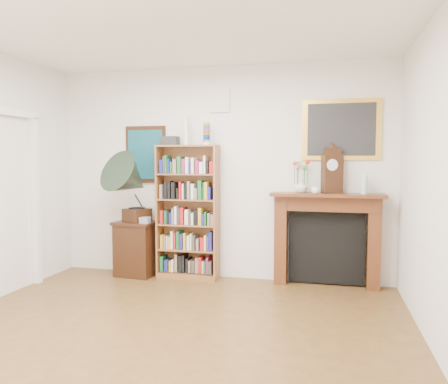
% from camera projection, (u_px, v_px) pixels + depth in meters
% --- Properties ---
extents(room, '(4.51, 5.01, 2.81)m').
position_uv_depth(room, '(143.00, 183.00, 3.38)').
color(room, '#523619').
rests_on(room, ground).
extents(door_casing, '(0.08, 1.02, 2.17)m').
position_uv_depth(door_casing, '(9.00, 187.00, 5.06)').
color(door_casing, white).
rests_on(door_casing, left_wall).
extents(teal_poster, '(0.58, 0.04, 0.78)m').
position_uv_depth(teal_poster, '(146.00, 155.00, 6.01)').
color(teal_poster, black).
rests_on(teal_poster, back_wall).
extents(small_picture, '(0.26, 0.04, 0.30)m').
position_uv_depth(small_picture, '(220.00, 101.00, 5.72)').
color(small_picture, white).
rests_on(small_picture, back_wall).
extents(gilt_painting, '(0.95, 0.04, 0.75)m').
position_uv_depth(gilt_painting, '(341.00, 130.00, 5.39)').
color(gilt_painting, gold).
rests_on(gilt_painting, back_wall).
extents(bookshelf, '(0.82, 0.29, 2.04)m').
position_uv_depth(bookshelf, '(188.00, 204.00, 5.77)').
color(bookshelf, brown).
rests_on(bookshelf, floor).
extents(side_cabinet, '(0.58, 0.45, 0.74)m').
position_uv_depth(side_cabinet, '(136.00, 249.00, 5.93)').
color(side_cabinet, black).
rests_on(side_cabinet, floor).
extents(fireplace, '(1.39, 0.35, 1.17)m').
position_uv_depth(fireplace, '(327.00, 231.00, 5.44)').
color(fireplace, '#451F10').
rests_on(fireplace, floor).
extents(gramophone, '(0.81, 0.89, 0.95)m').
position_uv_depth(gramophone, '(131.00, 182.00, 5.71)').
color(gramophone, black).
rests_on(gramophone, side_cabinet).
extents(cd_stack, '(0.12, 0.12, 0.08)m').
position_uv_depth(cd_stack, '(145.00, 220.00, 5.75)').
color(cd_stack, '#A3A3AE').
rests_on(cd_stack, side_cabinet).
extents(mantel_clock, '(0.27, 0.22, 0.56)m').
position_uv_depth(mantel_clock, '(332.00, 171.00, 5.35)').
color(mantel_clock, black).
rests_on(mantel_clock, fireplace).
extents(flower_vase, '(0.19, 0.19, 0.16)m').
position_uv_depth(flower_vase, '(301.00, 186.00, 5.45)').
color(flower_vase, silver).
rests_on(flower_vase, fireplace).
extents(teacup, '(0.12, 0.12, 0.08)m').
position_uv_depth(teacup, '(315.00, 190.00, 5.31)').
color(teacup, white).
rests_on(teacup, fireplace).
extents(bottle_left, '(0.07, 0.07, 0.24)m').
position_uv_depth(bottle_left, '(364.00, 184.00, 5.23)').
color(bottle_left, silver).
rests_on(bottle_left, fireplace).
extents(bottle_right, '(0.06, 0.06, 0.20)m').
position_uv_depth(bottle_right, '(365.00, 185.00, 5.28)').
color(bottle_right, silver).
rests_on(bottle_right, fireplace).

